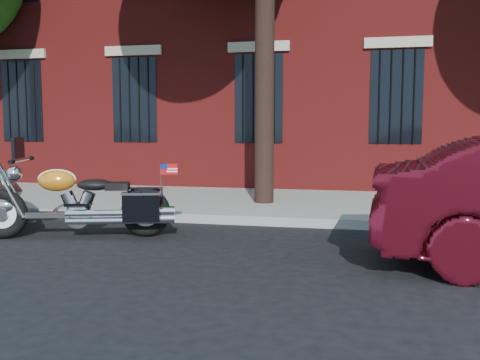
# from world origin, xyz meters

# --- Properties ---
(ground) EXTENTS (120.00, 120.00, 0.00)m
(ground) POSITION_xyz_m (0.00, 0.00, 0.00)
(ground) COLOR black
(ground) RESTS_ON ground
(curb) EXTENTS (40.00, 0.16, 0.15)m
(curb) POSITION_xyz_m (0.00, 1.38, 0.07)
(curb) COLOR gray
(curb) RESTS_ON ground
(sidewalk) EXTENTS (40.00, 3.60, 0.15)m
(sidewalk) POSITION_xyz_m (0.00, 3.26, 0.07)
(sidewalk) COLOR gray
(sidewalk) RESTS_ON ground
(motorcycle) EXTENTS (2.82, 1.28, 1.42)m
(motorcycle) POSITION_xyz_m (-1.57, -0.10, 0.48)
(motorcycle) COLOR black
(motorcycle) RESTS_ON ground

